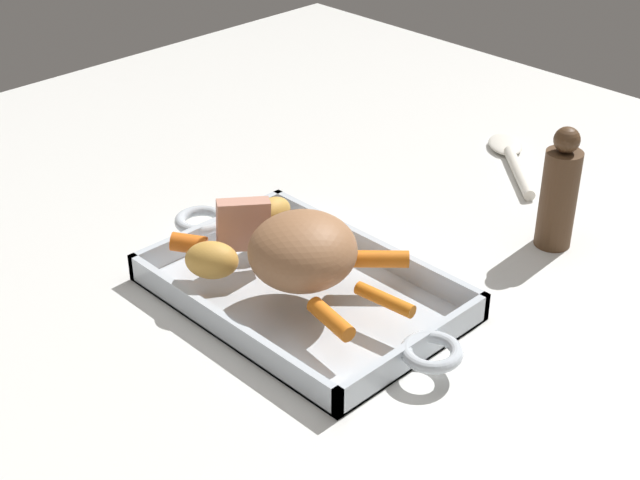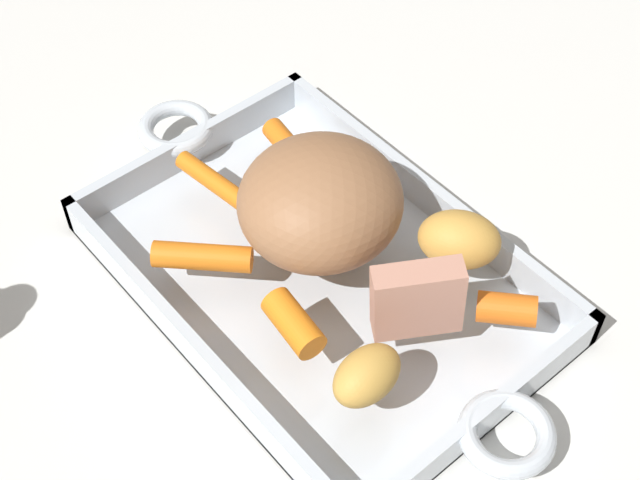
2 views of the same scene
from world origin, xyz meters
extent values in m
plane|color=silver|center=(0.00, 0.00, 0.00)|extent=(1.63, 1.63, 0.00)
cube|color=silver|center=(0.00, 0.00, 0.00)|extent=(0.34, 0.23, 0.01)
cube|color=silver|center=(0.00, 0.11, 0.02)|extent=(0.34, 0.01, 0.03)
cube|color=silver|center=(0.00, -0.11, 0.02)|extent=(0.34, 0.01, 0.03)
cube|color=silver|center=(0.17, 0.00, 0.02)|extent=(0.01, 0.23, 0.03)
cube|color=silver|center=(-0.17, 0.00, 0.02)|extent=(0.01, 0.23, 0.03)
torus|color=silver|center=(0.19, 0.00, 0.03)|extent=(0.06, 0.06, 0.01)
torus|color=silver|center=(-0.19, 0.00, 0.03)|extent=(0.06, 0.06, 0.01)
ellipsoid|color=#9B6945|center=(-0.01, 0.01, 0.07)|extent=(0.12, 0.13, 0.08)
cube|color=tan|center=(0.09, 0.01, 0.06)|extent=(0.05, 0.06, 0.06)
cylinder|color=orange|center=(-0.05, -0.07, 0.04)|extent=(0.06, 0.06, 0.02)
cylinder|color=orange|center=(-0.10, -0.02, 0.04)|extent=(0.07, 0.02, 0.02)
cylinder|color=orange|center=(-0.09, 0.05, 0.04)|extent=(0.06, 0.03, 0.02)
cylinder|color=orange|center=(0.04, -0.06, 0.04)|extent=(0.05, 0.03, 0.02)
cylinder|color=orange|center=(0.13, 0.06, 0.04)|extent=(0.05, 0.04, 0.03)
ellipsoid|color=gold|center=(0.07, 0.07, 0.05)|extent=(0.07, 0.07, 0.04)
ellipsoid|color=gold|center=(0.11, -0.05, 0.05)|extent=(0.04, 0.05, 0.03)
camera|label=1|loc=(-0.63, 0.59, 0.59)|focal=52.04mm
camera|label=2|loc=(0.32, -0.27, 0.56)|focal=51.64mm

